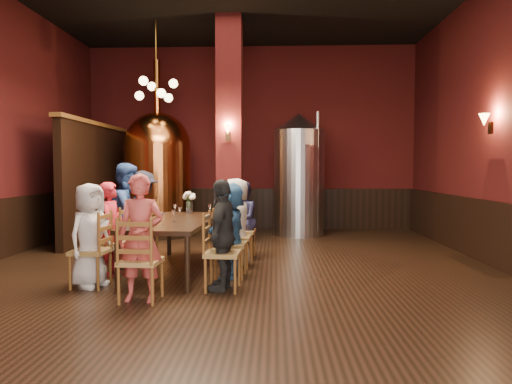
{
  "coord_description": "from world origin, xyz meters",
  "views": [
    {
      "loc": [
        0.61,
        -6.34,
        1.51
      ],
      "look_at": [
        0.34,
        0.2,
        1.17
      ],
      "focal_mm": 32.0,
      "sensor_mm": 36.0,
      "label": 1
    }
  ],
  "objects_px": {
    "person_0": "(90,235)",
    "rose_vase": "(189,199)",
    "person_1": "(111,228)",
    "steel_vessel": "(299,175)",
    "copper_kettle": "(158,172)",
    "dining_table": "(176,224)",
    "person_2": "(128,214)"
  },
  "relations": [
    {
      "from": "person_0",
      "to": "rose_vase",
      "type": "height_order",
      "value": "person_0"
    },
    {
      "from": "person_1",
      "to": "steel_vessel",
      "type": "relative_size",
      "value": 0.48
    },
    {
      "from": "copper_kettle",
      "to": "rose_vase",
      "type": "height_order",
      "value": "copper_kettle"
    },
    {
      "from": "dining_table",
      "to": "steel_vessel",
      "type": "relative_size",
      "value": 0.9
    },
    {
      "from": "steel_vessel",
      "to": "rose_vase",
      "type": "relative_size",
      "value": 7.29
    },
    {
      "from": "person_0",
      "to": "steel_vessel",
      "type": "bearing_deg",
      "value": -8.63
    },
    {
      "from": "person_1",
      "to": "person_2",
      "type": "distance_m",
      "value": 0.67
    },
    {
      "from": "dining_table",
      "to": "copper_kettle",
      "type": "bearing_deg",
      "value": 111.25
    },
    {
      "from": "copper_kettle",
      "to": "rose_vase",
      "type": "xyz_separation_m",
      "value": [
        1.18,
        -2.52,
        -0.43
      ]
    },
    {
      "from": "dining_table",
      "to": "person_2",
      "type": "distance_m",
      "value": 0.92
    },
    {
      "from": "person_2",
      "to": "steel_vessel",
      "type": "height_order",
      "value": "steel_vessel"
    },
    {
      "from": "dining_table",
      "to": "person_0",
      "type": "xyz_separation_m",
      "value": [
        -0.9,
        -0.96,
        -0.03
      ]
    },
    {
      "from": "person_1",
      "to": "copper_kettle",
      "type": "bearing_deg",
      "value": 7.4
    },
    {
      "from": "dining_table",
      "to": "copper_kettle",
      "type": "xyz_separation_m",
      "value": [
        -1.18,
        3.52,
        0.73
      ]
    },
    {
      "from": "person_1",
      "to": "steel_vessel",
      "type": "bearing_deg",
      "value": -33.23
    },
    {
      "from": "person_1",
      "to": "person_0",
      "type": "bearing_deg",
      "value": 179.95
    },
    {
      "from": "person_1",
      "to": "rose_vase",
      "type": "distance_m",
      "value": 1.59
    },
    {
      "from": "person_0",
      "to": "steel_vessel",
      "type": "height_order",
      "value": "steel_vessel"
    },
    {
      "from": "person_1",
      "to": "rose_vase",
      "type": "xyz_separation_m",
      "value": [
        0.87,
        1.29,
        0.34
      ]
    },
    {
      "from": "copper_kettle",
      "to": "steel_vessel",
      "type": "bearing_deg",
      "value": 2.3
    },
    {
      "from": "person_0",
      "to": "person_1",
      "type": "relative_size",
      "value": 1.0
    },
    {
      "from": "person_2",
      "to": "copper_kettle",
      "type": "bearing_deg",
      "value": 11.62
    },
    {
      "from": "person_2",
      "to": "person_1",
      "type": "bearing_deg",
      "value": -177.38
    },
    {
      "from": "person_1",
      "to": "person_2",
      "type": "bearing_deg",
      "value": -0.05
    },
    {
      "from": "person_2",
      "to": "rose_vase",
      "type": "relative_size",
      "value": 4.25
    },
    {
      "from": "dining_table",
      "to": "person_1",
      "type": "distance_m",
      "value": 0.91
    },
    {
      "from": "person_1",
      "to": "rose_vase",
      "type": "bearing_deg",
      "value": -31.22
    },
    {
      "from": "person_2",
      "to": "dining_table",
      "type": "bearing_deg",
      "value": -108.6
    },
    {
      "from": "copper_kettle",
      "to": "person_1",
      "type": "bearing_deg",
      "value": -85.3
    },
    {
      "from": "person_0",
      "to": "person_2",
      "type": "distance_m",
      "value": 1.34
    },
    {
      "from": "dining_table",
      "to": "person_1",
      "type": "xyz_separation_m",
      "value": [
        -0.86,
        -0.29,
        -0.03
      ]
    },
    {
      "from": "person_2",
      "to": "steel_vessel",
      "type": "bearing_deg",
      "value": -35.34
    }
  ]
}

